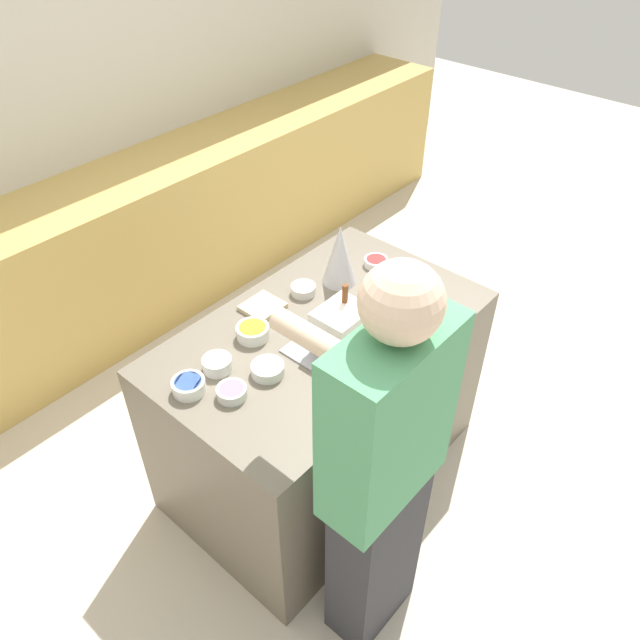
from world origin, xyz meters
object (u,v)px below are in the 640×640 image
gingerbread_house (341,327)px  candy_bowl_beside_tree (189,385)px  cookbook (263,307)px  candy_bowl_near_tray_left (303,289)px  candy_bowl_far_right (376,262)px  person (382,476)px  candy_bowl_center_rear (253,331)px  candy_bowl_behind_tray (232,392)px  candy_bowl_near_tray_right (217,364)px  baking_tray (341,345)px  decorative_tree (340,255)px  candy_bowl_far_left (268,369)px

gingerbread_house → candy_bowl_beside_tree: bearing=155.0°
cookbook → candy_bowl_near_tray_left: bearing=-16.9°
candy_bowl_far_right → person: size_ratio=0.07×
candy_bowl_center_rear → candy_bowl_behind_tray: candy_bowl_center_rear is taller
candy_bowl_near_tray_right → candy_bowl_beside_tree: size_ratio=0.91×
baking_tray → cookbook: bearing=95.2°
baking_tray → candy_bowl_far_right: size_ratio=3.34×
candy_bowl_beside_tree → cookbook: (0.53, 0.15, -0.02)m
baking_tray → decorative_tree: 0.47m
baking_tray → candy_bowl_far_right: (0.56, 0.25, 0.02)m
cookbook → decorative_tree: bearing=-17.8°
gingerbread_house → candy_bowl_beside_tree: (-0.57, 0.27, -0.07)m
candy_bowl_far_left → person: (-0.09, -0.62, -0.02)m
candy_bowl_far_right → candy_bowl_behind_tray: 1.05m
baking_tray → candy_bowl_center_rear: 0.37m
decorative_tree → candy_bowl_far_left: bearing=-164.2°
baking_tray → candy_bowl_beside_tree: size_ratio=3.02×
candy_bowl_near_tray_right → candy_bowl_behind_tray: (-0.06, -0.15, -0.01)m
candy_bowl_far_left → candy_bowl_far_right: bearing=8.8°
baking_tray → person: (-0.40, -0.51, -0.00)m
candy_bowl_near_tray_left → candy_bowl_far_right: (0.39, -0.11, -0.00)m
candy_bowl_near_tray_left → decorative_tree: bearing=-18.9°
baking_tray → candy_bowl_near_tray_right: size_ratio=3.30×
gingerbread_house → candy_bowl_near_tray_left: gingerbread_house is taller
candy_bowl_far_left → candy_bowl_beside_tree: 0.30m
baking_tray → candy_bowl_center_rear: size_ratio=2.81×
candy_bowl_far_right → person: bearing=-141.7°
gingerbread_house → person: 0.66m
baking_tray → candy_bowl_near_tray_left: size_ratio=3.42×
gingerbread_house → candy_bowl_behind_tray: gingerbread_house is taller
decorative_tree → person: (-0.74, -0.81, -0.15)m
candy_bowl_near_tray_right → candy_bowl_beside_tree: same height
candy_bowl_near_tray_left → baking_tray: bearing=-114.4°
candy_bowl_near_tray_right → candy_bowl_behind_tray: 0.17m
gingerbread_house → candy_bowl_near_tray_right: bearing=146.9°
candy_bowl_near_tray_left → person: person is taller
cookbook → baking_tray: bearing=-84.8°
candy_bowl_behind_tray → gingerbread_house: bearing=-14.2°
candy_bowl_near_tray_left → candy_bowl_far_right: candy_bowl_near_tray_left is taller
candy_bowl_behind_tray → candy_bowl_beside_tree: size_ratio=0.91×
baking_tray → candy_bowl_far_left: (-0.31, 0.11, 0.02)m
candy_bowl_far_right → candy_bowl_far_left: (-0.87, -0.13, 0.00)m
candy_bowl_center_rear → candy_bowl_far_left: 0.23m
candy_bowl_far_left → cookbook: 0.41m
baking_tray → candy_bowl_near_tray_left: (0.16, 0.36, 0.02)m
candy_bowl_beside_tree → candy_bowl_far_right: bearing=-1.1°
candy_bowl_far_right → candy_bowl_beside_tree: 1.13m
candy_bowl_beside_tree → candy_bowl_center_rear: bearing=6.6°
candy_bowl_behind_tray → candy_bowl_beside_tree: bearing=121.3°
candy_bowl_near_tray_left → candy_bowl_behind_tray: (-0.64, -0.23, -0.00)m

